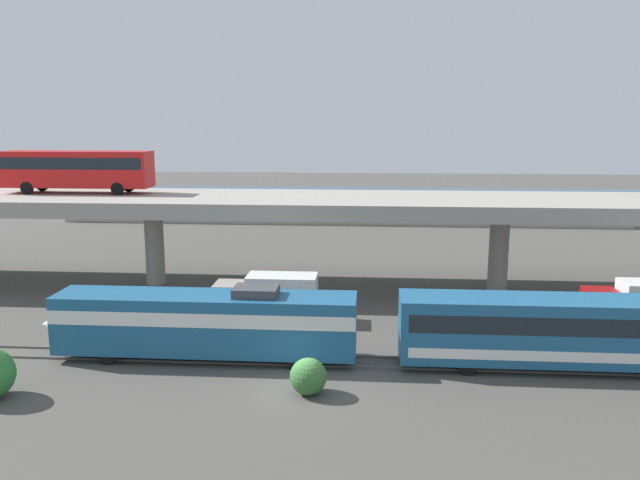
% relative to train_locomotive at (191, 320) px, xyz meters
% --- Properties ---
extents(ground_plane, '(260.00, 260.00, 0.00)m').
position_rel_train_locomotive_xyz_m(ground_plane, '(6.18, -4.00, -2.19)').
color(ground_plane, '#4C4944').
extents(rail_strip_near, '(110.00, 0.12, 0.12)m').
position_rel_train_locomotive_xyz_m(rail_strip_near, '(6.18, -0.77, -2.13)').
color(rail_strip_near, '#59544C').
rests_on(rail_strip_near, ground_plane).
extents(rail_strip_far, '(110.00, 0.12, 0.12)m').
position_rel_train_locomotive_xyz_m(rail_strip_far, '(6.18, 0.77, -2.13)').
color(rail_strip_far, '#59544C').
rests_on(rail_strip_far, ground_plane).
extents(train_locomotive, '(17.74, 3.04, 4.18)m').
position_rel_train_locomotive_xyz_m(train_locomotive, '(0.00, 0.00, 0.00)').
color(train_locomotive, '#1E5984').
rests_on(train_locomotive, ground_plane).
extents(train_coach_lead, '(20.34, 3.04, 3.86)m').
position_rel_train_locomotive_xyz_m(train_coach_lead, '(21.64, -0.00, -0.02)').
color(train_coach_lead, '#1E5984').
rests_on(train_coach_lead, ground_plane).
extents(highway_overpass, '(96.00, 10.34, 7.21)m').
position_rel_train_locomotive_xyz_m(highway_overpass, '(6.18, 16.00, 4.27)').
color(highway_overpass, '#9E998E').
rests_on(highway_overpass, ground_plane).
extents(transit_bus_on_overpass, '(12.00, 2.68, 3.40)m').
position_rel_train_locomotive_xyz_m(transit_bus_on_overpass, '(-13.88, 17.02, 7.08)').
color(transit_bus_on_overpass, red).
rests_on(transit_bus_on_overpass, highway_overpass).
extents(service_truck_west, '(6.80, 2.46, 3.04)m').
position_rel_train_locomotive_xyz_m(service_truck_west, '(3.20, 7.31, -0.55)').
color(service_truck_west, '#9E998C').
rests_on(service_truck_west, ground_plane).
extents(pier_parking_lot, '(71.48, 10.17, 1.52)m').
position_rel_train_locomotive_xyz_m(pier_parking_lot, '(6.18, 51.00, -1.43)').
color(pier_parking_lot, '#9E998E').
rests_on(pier_parking_lot, ground_plane).
extents(parked_car_0, '(4.16, 1.88, 1.50)m').
position_rel_train_locomotive_xyz_m(parked_car_0, '(36.43, 52.43, 0.10)').
color(parked_car_0, silver).
rests_on(parked_car_0, pier_parking_lot).
extents(parked_car_1, '(4.66, 1.99, 1.50)m').
position_rel_train_locomotive_xyz_m(parked_car_1, '(0.64, 48.89, 0.10)').
color(parked_car_1, '#0C4C26').
rests_on(parked_car_1, pier_parking_lot).
extents(parked_car_2, '(4.55, 1.98, 1.50)m').
position_rel_train_locomotive_xyz_m(parked_car_2, '(29.46, 50.29, 0.10)').
color(parked_car_2, black).
rests_on(parked_car_2, pier_parking_lot).
extents(parked_car_3, '(4.56, 1.84, 1.50)m').
position_rel_train_locomotive_xyz_m(parked_car_3, '(8.68, 51.93, 0.10)').
color(parked_car_3, navy).
rests_on(parked_car_3, pier_parking_lot).
extents(parked_car_4, '(4.09, 2.00, 1.50)m').
position_rel_train_locomotive_xyz_m(parked_car_4, '(-3.40, 51.70, 0.10)').
color(parked_car_4, '#515459').
rests_on(parked_car_4, pier_parking_lot).
extents(harbor_water, '(140.00, 36.00, 0.01)m').
position_rel_train_locomotive_xyz_m(harbor_water, '(6.18, 74.00, -2.19)').
color(harbor_water, navy).
rests_on(harbor_water, ground_plane).
extents(shrub_right, '(1.81, 1.81, 1.81)m').
position_rel_train_locomotive_xyz_m(shrub_right, '(6.93, -4.29, -1.29)').
color(shrub_right, '#356932').
rests_on(shrub_right, ground_plane).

